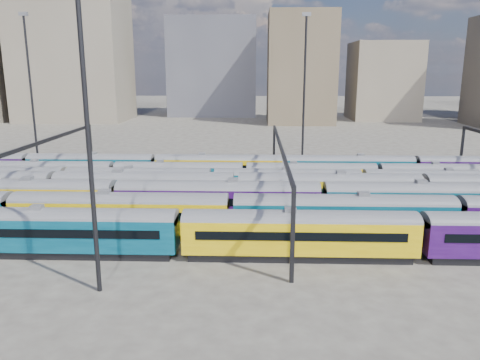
{
  "coord_description": "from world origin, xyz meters",
  "views": [
    {
      "loc": [
        7.02,
        -54.94,
        16.75
      ],
      "look_at": [
        5.07,
        2.95,
        3.0
      ],
      "focal_mm": 35.0,
      "sensor_mm": 36.0,
      "label": 1
    }
  ],
  "objects_px": {
    "rake_0": "(420,230)",
    "rake_2": "(15,195)",
    "rake_1": "(121,210)",
    "mast_2": "(86,110)"
  },
  "relations": [
    {
      "from": "rake_0",
      "to": "mast_2",
      "type": "bearing_deg",
      "value": -165.34
    },
    {
      "from": "rake_0",
      "to": "rake_1",
      "type": "height_order",
      "value": "rake_1"
    },
    {
      "from": "rake_0",
      "to": "rake_1",
      "type": "distance_m",
      "value": 28.8
    },
    {
      "from": "rake_0",
      "to": "rake_1",
      "type": "xyz_separation_m",
      "value": [
        -28.36,
        5.0,
        0.11
      ]
    },
    {
      "from": "rake_0",
      "to": "rake_2",
      "type": "height_order",
      "value": "rake_2"
    },
    {
      "from": "rake_0",
      "to": "rake_2",
      "type": "relative_size",
      "value": 0.8
    },
    {
      "from": "rake_0",
      "to": "rake_2",
      "type": "xyz_separation_m",
      "value": [
        -41.79,
        10.0,
        0.19
      ]
    },
    {
      "from": "rake_1",
      "to": "rake_2",
      "type": "height_order",
      "value": "rake_2"
    },
    {
      "from": "rake_1",
      "to": "mast_2",
      "type": "bearing_deg",
      "value": -82.44
    },
    {
      "from": "rake_1",
      "to": "rake_0",
      "type": "bearing_deg",
      "value": -10.0
    }
  ]
}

